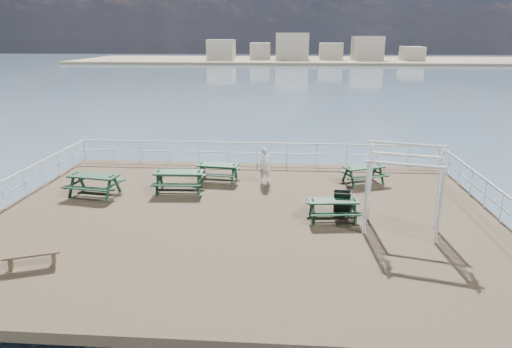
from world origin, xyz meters
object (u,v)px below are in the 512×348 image
object	(u,v)px
trellis_arbor	(403,193)
picnic_table_d	(94,181)
picnic_table_c	(364,171)
flat_bench_near	(32,257)
picnic_table_e	(333,205)
picnic_table_b	(218,169)
person	(265,165)
picnic_table_a	(179,177)

from	to	relation	value
trellis_arbor	picnic_table_d	bearing A→B (deg)	-178.40
picnic_table_c	flat_bench_near	bearing A→B (deg)	-163.65
picnic_table_d	picnic_table_e	size ratio (longest dim) A/B	1.17
flat_bench_near	picnic_table_d	bearing A→B (deg)	75.08
picnic_table_b	trellis_arbor	size ratio (longest dim) A/B	0.64
person	picnic_table_b	bearing A→B (deg)	153.05
picnic_table_c	picnic_table_d	xyz separation A→B (m)	(-11.00, -2.39, 0.07)
picnic_table_d	flat_bench_near	world-z (taller)	picnic_table_d
picnic_table_d	person	bearing A→B (deg)	26.50
picnic_table_b	picnic_table_d	world-z (taller)	picnic_table_d
picnic_table_d	person	distance (m)	7.08
picnic_table_c	picnic_table_b	bearing A→B (deg)	159.16
picnic_table_b	person	world-z (taller)	person
picnic_table_c	picnic_table_e	xyz separation A→B (m)	(-1.69, -4.29, -0.00)
picnic_table_b	picnic_table_d	size ratio (longest dim) A/B	0.88
picnic_table_b	trellis_arbor	bearing A→B (deg)	-29.54
picnic_table_b	flat_bench_near	distance (m)	9.02
flat_bench_near	person	size ratio (longest dim) A/B	0.96
flat_bench_near	trellis_arbor	bearing A→B (deg)	-5.04
picnic_table_c	picnic_table_d	size ratio (longest dim) A/B	0.98
trellis_arbor	picnic_table_c	bearing A→B (deg)	109.67
picnic_table_e	trellis_arbor	distance (m)	2.39
picnic_table_b	trellis_arbor	xyz separation A→B (m)	(6.77, -4.89, 0.77)
picnic_table_c	trellis_arbor	world-z (taller)	trellis_arbor
flat_bench_near	trellis_arbor	size ratio (longest dim) A/B	0.50
picnic_table_d	trellis_arbor	distance (m)	11.76
picnic_table_a	person	xyz separation A→B (m)	(3.46, 1.46, 0.15)
picnic_table_b	flat_bench_near	size ratio (longest dim) A/B	1.29
picnic_table_a	flat_bench_near	bearing A→B (deg)	-113.77
picnic_table_a	picnic_table_d	bearing A→B (deg)	-170.78
picnic_table_c	picnic_table_d	world-z (taller)	picnic_table_d
picnic_table_b	picnic_table_c	xyz separation A→B (m)	(6.34, 0.19, -0.01)
picnic_table_e	trellis_arbor	bearing A→B (deg)	-26.18
trellis_arbor	person	world-z (taller)	trellis_arbor
picnic_table_a	picnic_table_d	world-z (taller)	picnic_table_a
picnic_table_a	picnic_table_c	bearing A→B (deg)	10.12
picnic_table_e	flat_bench_near	distance (m)	9.49
picnic_table_a	person	size ratio (longest dim) A/B	1.34
picnic_table_e	person	bearing A→B (deg)	116.50
picnic_table_a	picnic_table_e	distance (m)	6.55
picnic_table_d	picnic_table_a	bearing A→B (deg)	20.57
trellis_arbor	person	size ratio (longest dim) A/B	1.92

